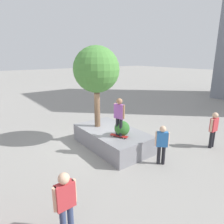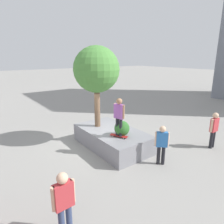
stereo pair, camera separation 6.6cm
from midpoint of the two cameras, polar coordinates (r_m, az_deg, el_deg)
The scene contains 9 objects.
ground_plane at distance 10.17m, azimuth -2.81°, elevation -9.15°, with size 120.00×120.00×0.00m, color gray.
planter_ledge at distance 9.79m, azimuth 0.19°, elevation -7.46°, with size 3.82×2.15×0.84m, color gray.
plaza_tree at distance 9.64m, azimuth -4.22°, elevation 11.79°, with size 2.18×2.18×3.90m.
boxwood_shrub at distance 8.90m, azimuth 3.04°, elevation -4.65°, with size 0.67×0.67×0.67m, color #2D6628.
skateboard at distance 8.83m, azimuth 2.17°, elevation -6.77°, with size 0.81×0.54×0.07m.
skateboarder at distance 8.51m, azimuth 2.24°, elevation -0.69°, with size 0.55×0.28×1.66m.
passerby_with_bag at distance 5.24m, azimuth -13.10°, elevation -23.27°, with size 0.27×0.59×1.73m.
bystander_watching at distance 10.61m, azimuth 27.07°, elevation -4.01°, with size 0.27×0.59×1.74m.
pedestrian_crossing at distance 8.30m, azimuth 14.14°, elevation -8.39°, with size 0.43×0.45×1.64m.
Camera 2 is at (-7.73, 5.06, 4.26)m, focal length 32.26 mm.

